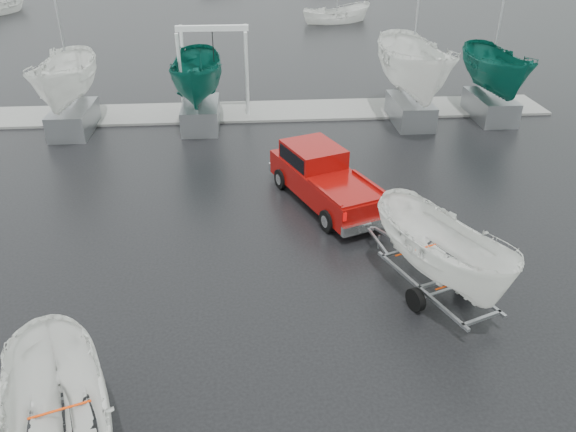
{
  "coord_description": "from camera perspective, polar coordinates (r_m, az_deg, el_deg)",
  "views": [
    {
      "loc": [
        0.3,
        -13.48,
        8.81
      ],
      "look_at": [
        1.37,
        0.26,
        1.2
      ],
      "focal_mm": 35.0,
      "sensor_mm": 36.0,
      "label": 1
    }
  ],
  "objects": [
    {
      "name": "trailer_hitched",
      "position": [
        13.64,
        16.13,
        1.58
      ],
      "size": [
        2.41,
        3.78,
        5.18
      ],
      "rotation": [
        0.0,
        0.0,
        0.37
      ],
      "color": "gray",
      "rests_on": "ground"
    },
    {
      "name": "moored_boat_0",
      "position": [
        62.74,
        -27.02,
        17.93
      ],
      "size": [
        3.32,
        3.36,
        11.54
      ],
      "rotation": [
        0.0,
        0.0,
        2.86
      ],
      "color": "white",
      "rests_on": "ground"
    },
    {
      "name": "keelboat_3",
      "position": [
        27.83,
        20.81,
        15.99
      ],
      "size": [
        2.18,
        3.2,
        10.34
      ],
      "color": "gray",
      "rests_on": "ground"
    },
    {
      "name": "boat_hoist",
      "position": [
        27.22,
        -7.55,
        15.64
      ],
      "size": [
        3.3,
        2.18,
        4.12
      ],
      "color": "silver",
      "rests_on": "ground"
    },
    {
      "name": "trailer_parked",
      "position": [
        9.49,
        -23.68,
        -13.64
      ],
      "size": [
        2.26,
        3.79,
        5.11
      ],
      "rotation": [
        0.0,
        0.0,
        0.32
      ],
      "color": "gray",
      "rests_on": "ground"
    },
    {
      "name": "keelboat_2",
      "position": [
        26.01,
        13.18,
        18.22
      ],
      "size": [
        2.7,
        3.2,
        10.88
      ],
      "color": "gray",
      "rests_on": "ground"
    },
    {
      "name": "pickup_truck",
      "position": [
        18.91,
        3.46,
        4.17
      ],
      "size": [
        3.57,
        5.55,
        1.75
      ],
      "rotation": [
        0.0,
        0.0,
        0.37
      ],
      "color": "maroon",
      "rests_on": "ground"
    },
    {
      "name": "moored_boat_2",
      "position": [
        51.71,
        4.93,
        19.01
      ],
      "size": [
        2.98,
        2.94,
        11.14
      ],
      "rotation": [
        0.0,
        0.0,
        1.85
      ],
      "color": "white",
      "rests_on": "ground"
    },
    {
      "name": "ground_plane",
      "position": [
        16.1,
        -4.8,
        -4.37
      ],
      "size": [
        120.0,
        120.0,
        0.0
      ],
      "primitive_type": "plane",
      "color": "black",
      "rests_on": "ground"
    },
    {
      "name": "keelboat_1",
      "position": [
        25.33,
        -9.33,
        16.34
      ],
      "size": [
        2.19,
        3.2,
        6.93
      ],
      "color": "gray",
      "rests_on": "ground"
    },
    {
      "name": "dock",
      "position": [
        27.89,
        -4.93,
        10.5
      ],
      "size": [
        30.0,
        3.0,
        0.12
      ],
      "primitive_type": "cube",
      "color": "gray",
      "rests_on": "ground"
    },
    {
      "name": "keelboat_0",
      "position": [
        26.17,
        -22.1,
        15.34
      ],
      "size": [
        2.26,
        3.2,
        10.42
      ],
      "color": "gray",
      "rests_on": "ground"
    }
  ]
}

